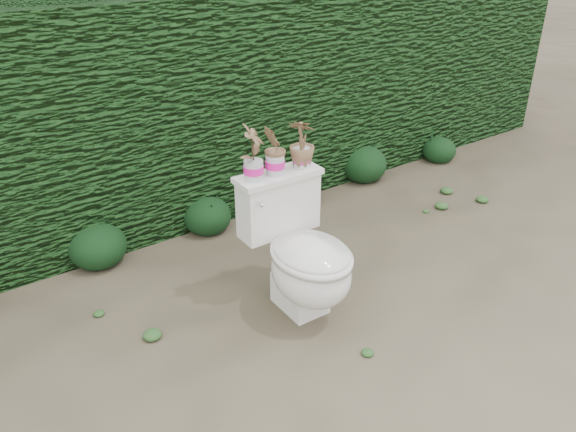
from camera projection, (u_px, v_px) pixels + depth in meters
ground at (287, 303)px, 3.34m from camera, size 60.00×60.00×0.00m
hedge at (160, 108)px, 4.12m from camera, size 8.00×1.00×1.60m
toilet at (302, 256)px, 3.13m from camera, size 0.51×0.69×0.78m
potted_plant_left at (253, 154)px, 2.96m from camera, size 0.19×0.18×0.30m
potted_plant_center at (275, 151)px, 3.04m from camera, size 0.18×0.19×0.27m
potted_plant_right at (302, 145)px, 3.13m from camera, size 0.21×0.21×0.26m
liriope_clump_2 at (97, 242)px, 3.67m from camera, size 0.38×0.38×0.30m
liriope_clump_3 at (207, 212)px, 4.07m from camera, size 0.35×0.35×0.28m
liriope_clump_4 at (293, 183)px, 4.45m from camera, size 0.44×0.44×0.35m
liriope_clump_5 at (363, 161)px, 4.88m from camera, size 0.41×0.41×0.33m
liriope_clump_6 at (439, 147)px, 5.28m from camera, size 0.31×0.31×0.25m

